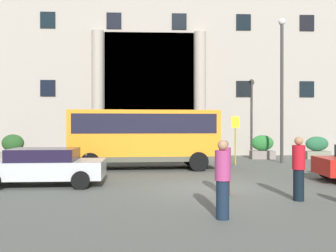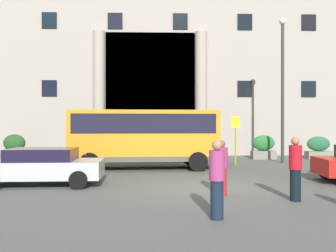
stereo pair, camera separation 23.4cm
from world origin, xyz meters
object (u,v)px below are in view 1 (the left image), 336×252
lamppost_plaza_centre (282,79)px  hedge_planter_far_east (146,148)px  hedge_planter_entrance_right (13,148)px  motorcycle_far_end (71,165)px  hedge_planter_east (262,147)px  pedestrian_woman_dark_dress (225,168)px  hedge_planter_far_west (317,148)px  pedestrian_woman_with_bag (223,179)px  parked_sedan_far (44,166)px  pedestrian_man_crossing (299,168)px  orange_minibus (145,134)px  bus_stop_sign (235,135)px

lamppost_plaza_centre → hedge_planter_far_east: bearing=163.7°
hedge_planter_entrance_right → motorcycle_far_end: hedge_planter_entrance_right is taller
hedge_planter_east → pedestrian_woman_dark_dress: bearing=-112.1°
hedge_planter_far_west → pedestrian_woman_with_bag: (-8.84, -14.37, 0.24)m
parked_sedan_far → pedestrian_woman_with_bag: bearing=-43.4°
pedestrian_man_crossing → motorcycle_far_end: bearing=19.7°
hedge_planter_far_west → pedestrian_woman_with_bag: 16.87m
orange_minibus → pedestrian_man_crossing: 8.95m
hedge_planter_far_east → hedge_planter_east: (7.36, 0.03, 0.01)m
hedge_planter_far_west → hedge_planter_far_east: bearing=179.9°
lamppost_plaza_centre → orange_minibus: bearing=-161.8°
orange_minibus → hedge_planter_far_west: (10.87, 4.81, -1.02)m
hedge_planter_entrance_right → pedestrian_woman_with_bag: size_ratio=0.87×
pedestrian_woman_with_bag → lamppost_plaza_centre: 13.94m
hedge_planter_far_west → motorcycle_far_end: 15.65m
orange_minibus → bus_stop_sign: (4.84, 1.43, -0.09)m
parked_sedan_far → motorcycle_far_end: parked_sedan_far is taller
hedge_planter_entrance_right → hedge_planter_east: 15.60m
bus_stop_sign → pedestrian_man_crossing: 9.10m
hedge_planter_far_west → lamppost_plaza_centre: lamppost_plaza_centre is taller
hedge_planter_entrance_right → hedge_planter_far_west: 19.11m
orange_minibus → hedge_planter_far_west: size_ratio=4.72×
pedestrian_woman_with_bag → lamppost_plaza_centre: (5.74, 12.11, 3.84)m
orange_minibus → motorcycle_far_end: orange_minibus is taller
motorcycle_far_end → pedestrian_woman_with_bag: (5.13, -7.30, 0.47)m
bus_stop_sign → hedge_planter_far_east: bearing=144.9°
orange_minibus → lamppost_plaza_centre: (7.77, 2.55, 3.06)m
motorcycle_far_end → lamppost_plaza_centre: (10.87, 4.81, 4.31)m
hedge_planter_far_east → hedge_planter_far_west: 10.87m
bus_stop_sign → motorcycle_far_end: (-7.94, -3.69, -1.16)m
motorcycle_far_end → lamppost_plaza_centre: bearing=14.2°
hedge_planter_entrance_right → pedestrian_man_crossing: (12.83, -12.48, 0.16)m
motorcycle_far_end → lamppost_plaza_centre: lamppost_plaza_centre is taller
motorcycle_far_end → pedestrian_woman_with_bag: 8.93m
hedge_planter_east → lamppost_plaza_centre: 4.67m
hedge_planter_east → parked_sedan_far: (-10.84, -9.55, -0.04)m
orange_minibus → lamppost_plaza_centre: 8.74m
hedge_planter_east → motorcycle_far_end: (-10.45, -7.11, -0.27)m
parked_sedan_far → pedestrian_woman_with_bag: 7.35m
hedge_planter_entrance_right → hedge_planter_far_east: hedge_planter_entrance_right is taller
hedge_planter_far_east → pedestrian_woman_with_bag: pedestrian_woman_with_bag is taller
motorcycle_far_end → pedestrian_woman_with_bag: size_ratio=1.11×
pedestrian_man_crossing → pedestrian_woman_with_bag: bearing=91.6°
parked_sedan_far → pedestrian_man_crossing: size_ratio=2.36×
pedestrian_woman_dark_dress → lamppost_plaza_centre: (5.14, 9.33, 3.91)m
hedge_planter_entrance_right → pedestrian_man_crossing: pedestrian_man_crossing is taller
bus_stop_sign → hedge_planter_entrance_right: 13.55m
motorcycle_far_end → pedestrian_woman_with_bag: pedestrian_woman_with_bag is taller
hedge_planter_entrance_right → hedge_planter_east: size_ratio=1.05×
hedge_planter_far_east → hedge_planter_east: 7.36m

